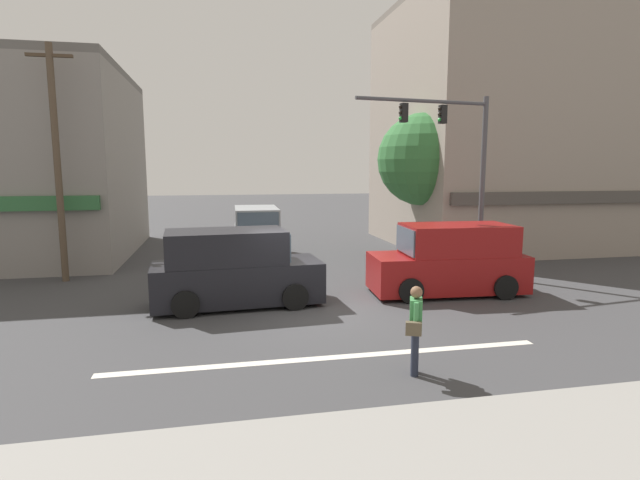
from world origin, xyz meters
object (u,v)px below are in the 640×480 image
at_px(van_crossing_center, 257,233).
at_px(van_approaching_near, 234,270).
at_px(traffic_light_mast, 459,157).
at_px(pedestrian_foreground_with_bag, 415,325).
at_px(van_crossing_rightbound, 450,261).
at_px(utility_pole_near_left, 57,161).
at_px(street_tree, 424,160).

distance_m(van_crossing_center, van_approaching_near, 7.75).
bearing_deg(van_approaching_near, traffic_light_mast, 14.90).
relative_size(van_crossing_center, pedestrian_foreground_with_bag, 2.78).
relative_size(van_crossing_center, van_crossing_rightbound, 0.99).
distance_m(utility_pole_near_left, van_approaching_near, 7.55).
bearing_deg(street_tree, van_crossing_rightbound, -106.11).
bearing_deg(traffic_light_mast, utility_pole_near_left, 170.72).
relative_size(van_crossing_rightbound, van_approaching_near, 1.00).
bearing_deg(van_crossing_center, van_approaching_near, -99.13).
bearing_deg(utility_pole_near_left, van_crossing_center, 27.16).
distance_m(utility_pole_near_left, pedestrian_foreground_with_bag, 13.31).
bearing_deg(street_tree, utility_pole_near_left, -169.56).
height_order(street_tree, van_crossing_center, street_tree).
relative_size(street_tree, van_approaching_near, 1.31).
bearing_deg(van_crossing_center, street_tree, -7.07).
distance_m(street_tree, utility_pole_near_left, 14.16).
height_order(street_tree, van_crossing_rightbound, street_tree).
distance_m(utility_pole_near_left, van_crossing_rightbound, 13.04).
bearing_deg(pedestrian_foreground_with_bag, traffic_light_mast, 58.64).
xyz_separation_m(van_crossing_center, pedestrian_foreground_with_bag, (1.86, -13.14, -0.05)).
bearing_deg(van_crossing_rightbound, traffic_light_mast, 59.30).
bearing_deg(pedestrian_foreground_with_bag, street_tree, 66.47).
relative_size(utility_pole_near_left, van_crossing_rightbound, 1.65).
bearing_deg(van_approaching_near, pedestrian_foreground_with_bag, -60.64).
relative_size(utility_pole_near_left, traffic_light_mast, 1.25).
bearing_deg(traffic_light_mast, van_approaching_near, -165.10).
xyz_separation_m(utility_pole_near_left, van_approaching_near, (5.51, -4.20, -3.02)).
distance_m(traffic_light_mast, van_approaching_near, 8.55).
distance_m(van_crossing_rightbound, van_approaching_near, 6.47).
distance_m(street_tree, traffic_light_mast, 4.78).
height_order(street_tree, pedestrian_foreground_with_bag, street_tree).
distance_m(van_approaching_near, pedestrian_foreground_with_bag, 6.29).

